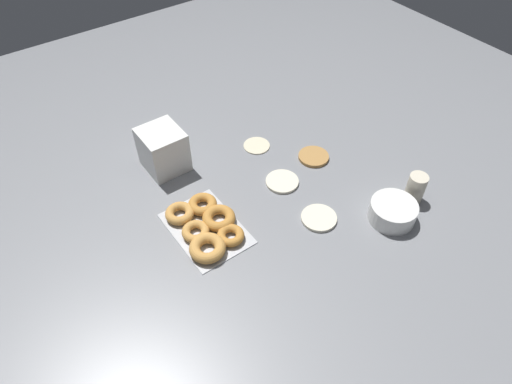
% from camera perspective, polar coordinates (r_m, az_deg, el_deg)
% --- Properties ---
extents(ground_plane, '(3.00, 3.00, 0.00)m').
position_cam_1_polar(ground_plane, '(1.59, 2.14, 0.36)').
color(ground_plane, gray).
extents(pancake_0, '(0.10, 0.10, 0.01)m').
position_cam_1_polar(pancake_0, '(1.76, 0.08, 5.88)').
color(pancake_0, beige).
rests_on(pancake_0, ground_plane).
extents(pancake_1, '(0.12, 0.12, 0.01)m').
position_cam_1_polar(pancake_1, '(1.51, 7.86, -3.24)').
color(pancake_1, silver).
rests_on(pancake_1, ground_plane).
extents(pancake_2, '(0.11, 0.11, 0.01)m').
position_cam_1_polar(pancake_2, '(1.72, 7.21, 4.40)').
color(pancake_2, '#B27F42').
rests_on(pancake_2, ground_plane).
extents(pancake_3, '(0.12, 0.12, 0.01)m').
position_cam_1_polar(pancake_3, '(1.61, 3.29, 1.31)').
color(pancake_3, silver).
rests_on(pancake_3, ground_plane).
extents(donut_tray, '(0.29, 0.20, 0.04)m').
position_cam_1_polar(donut_tray, '(1.46, -6.25, -4.25)').
color(donut_tray, silver).
rests_on(donut_tray, ground_plane).
extents(batter_bowl, '(0.15, 0.15, 0.07)m').
position_cam_1_polar(batter_bowl, '(1.54, 16.72, -2.37)').
color(batter_bowl, white).
rests_on(batter_bowl, ground_plane).
extents(container_stack, '(0.15, 0.14, 0.16)m').
position_cam_1_polar(container_stack, '(1.66, -11.53, 5.20)').
color(container_stack, white).
rests_on(container_stack, ground_plane).
extents(paper_cup, '(0.06, 0.06, 0.11)m').
position_cam_1_polar(paper_cup, '(1.61, 19.32, 0.46)').
color(paper_cup, beige).
rests_on(paper_cup, ground_plane).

